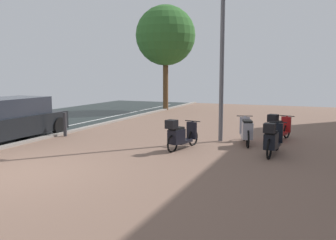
# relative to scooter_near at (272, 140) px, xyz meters

# --- Properties ---
(ground) EXTENTS (21.00, 40.00, 0.13)m
(ground) POSITION_rel_scooter_near_xyz_m (-3.64, -4.00, -0.46)
(ground) COLOR black
(scooter_near) EXTENTS (0.52, 1.79, 0.97)m
(scooter_near) POSITION_rel_scooter_near_xyz_m (0.00, 0.00, 0.00)
(scooter_near) COLOR black
(scooter_near) RESTS_ON ground
(scooter_mid) EXTENTS (0.65, 1.68, 0.95)m
(scooter_mid) POSITION_rel_scooter_near_xyz_m (-2.57, -0.25, -0.01)
(scooter_mid) COLOR black
(scooter_mid) RESTS_ON ground
(scooter_far) EXTENTS (0.76, 1.66, 0.95)m
(scooter_far) POSITION_rel_scooter_near_xyz_m (-0.08, 2.23, -0.01)
(scooter_far) COLOR black
(scooter_far) RESTS_ON ground
(scooter_extra) EXTENTS (0.73, 1.72, 0.86)m
(scooter_extra) POSITION_rel_scooter_near_xyz_m (-0.92, 1.26, -0.02)
(scooter_extra) COLOR black
(scooter_extra) RESTS_ON ground
(parked_car_near) EXTENTS (1.94, 4.41, 1.40)m
(parked_car_near) POSITION_rel_scooter_near_xyz_m (-8.49, -1.03, 0.23)
(parked_car_near) COLOR black
(parked_car_near) RESTS_ON ground
(lamp_post) EXTENTS (0.20, 0.52, 6.15)m
(lamp_post) POSITION_rel_scooter_near_xyz_m (-1.82, 1.54, 2.96)
(lamp_post) COLOR slate
(lamp_post) RESTS_ON ground
(street_tree) EXTENTS (3.56, 3.56, 6.23)m
(street_tree) POSITION_rel_scooter_near_xyz_m (-7.48, 10.34, 3.99)
(street_tree) COLOR brown
(street_tree) RESTS_ON ground
(bollard_far) EXTENTS (0.12, 0.12, 0.84)m
(bollard_far) POSITION_rel_scooter_near_xyz_m (-7.12, 0.34, -0.02)
(bollard_far) COLOR #38383D
(bollard_far) RESTS_ON ground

